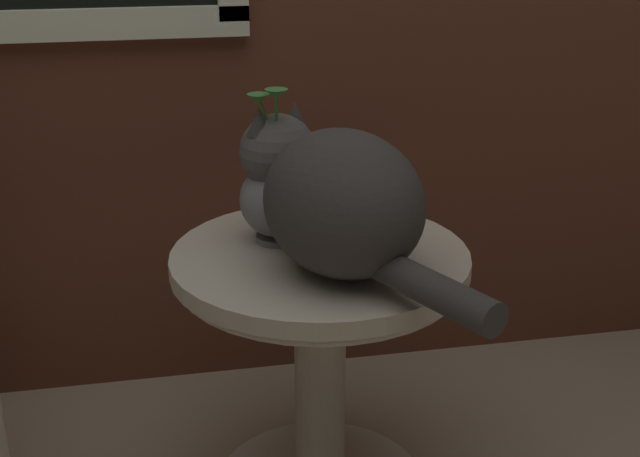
# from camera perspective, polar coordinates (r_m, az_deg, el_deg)

# --- Properties ---
(wicker_side_table) EXTENTS (0.59, 0.59, 0.58)m
(wicker_side_table) POSITION_cam_1_polar(r_m,az_deg,el_deg) (1.75, 0.00, -7.01)
(wicker_side_table) COLOR #B2A893
(wicker_side_table) RESTS_ON ground_plane
(cat) EXTENTS (0.39, 0.61, 0.28)m
(cat) POSITION_cam_1_polar(r_m,az_deg,el_deg) (1.55, 1.12, 1.98)
(cat) COLOR #33302D
(cat) RESTS_ON wicker_side_table
(pewter_vase_with_ivy) EXTENTS (0.15, 0.15, 0.32)m
(pewter_vase_with_ivy) POSITION_cam_1_polar(r_m,az_deg,el_deg) (1.70, -2.88, 2.39)
(pewter_vase_with_ivy) COLOR slate
(pewter_vase_with_ivy) RESTS_ON wicker_side_table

